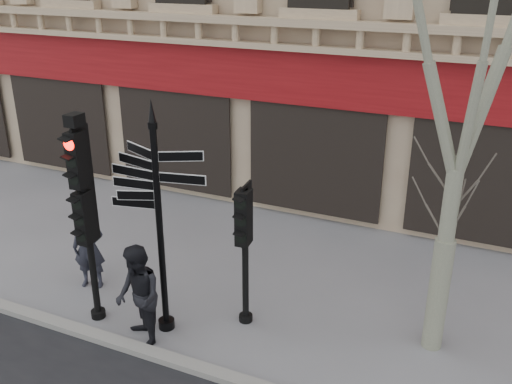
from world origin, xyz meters
TOP-DOWN VIEW (x-y plane):
  - ground at (0.00, 0.00)m, footprint 80.00×80.00m
  - kerb at (0.00, -1.40)m, footprint 80.00×0.25m
  - fingerpost at (-0.85, -0.60)m, footprint 1.82×1.82m
  - traffic_signal_main at (-2.19, -0.85)m, footprint 0.45×0.33m
  - traffic_signal_secondary at (0.36, 0.18)m, footprint 0.47×0.35m
  - plane_tree at (3.58, 0.85)m, footprint 2.97×2.97m
  - pedestrian_a at (-3.00, 0.00)m, footprint 0.75×0.61m
  - pedestrian_b at (-1.00, -1.15)m, footprint 1.14×1.11m

SIDE VIEW (x-z plane):
  - ground at x=0.00m, z-range 0.00..0.00m
  - kerb at x=0.00m, z-range 0.00..0.12m
  - pedestrian_a at x=-3.00m, z-range 0.00..1.77m
  - pedestrian_b at x=-1.00m, z-range 0.00..1.85m
  - traffic_signal_secondary at x=0.36m, z-range 0.52..3.12m
  - traffic_signal_main at x=-2.19m, z-range 0.51..4.38m
  - fingerpost at x=-0.85m, z-range 0.72..4.92m
  - plane_tree at x=3.58m, z-range 1.59..9.47m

